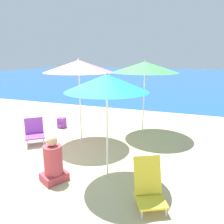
# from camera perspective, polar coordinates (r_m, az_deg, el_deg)

# --- Properties ---
(ground_plane) EXTENTS (60.00, 60.00, 0.00)m
(ground_plane) POSITION_cam_1_polar(r_m,az_deg,el_deg) (5.61, -17.24, -11.98)
(ground_plane) COLOR #C6B284
(sea_water) EXTENTS (60.00, 40.00, 0.01)m
(sea_water) POSITION_cam_1_polar(r_m,az_deg,el_deg) (30.04, 14.31, 9.09)
(sea_water) COLOR #1E5699
(sea_water) RESTS_ON ground
(beach_umbrella_teal) EXTENTS (1.58, 1.58, 2.15)m
(beach_umbrella_teal) POSITION_cam_1_polar(r_m,az_deg,el_deg) (4.04, -1.35, 7.58)
(beach_umbrella_teal) COLOR white
(beach_umbrella_teal) RESTS_ON ground
(beach_umbrella_green) EXTENTS (2.03, 2.03, 2.32)m
(beach_umbrella_green) POSITION_cam_1_polar(r_m,az_deg,el_deg) (6.83, 8.58, 11.51)
(beach_umbrella_green) COLOR white
(beach_umbrella_green) RESTS_ON ground
(beach_umbrella_pink) EXTENTS (1.92, 1.92, 2.38)m
(beach_umbrella_pink) POSITION_cam_1_polar(r_m,az_deg,el_deg) (6.12, -8.68, 11.72)
(beach_umbrella_pink) COLOR white
(beach_umbrella_pink) RESTS_ON ground
(beach_chair_purple) EXTENTS (0.75, 0.75, 0.72)m
(beach_chair_purple) POSITION_cam_1_polar(r_m,az_deg,el_deg) (6.61, -19.60, -4.77)
(beach_chair_purple) COLOR silver
(beach_chair_purple) RESTS_ON ground
(beach_chair_yellow) EXTENTS (0.66, 0.71, 0.80)m
(beach_chair_yellow) POSITION_cam_1_polar(r_m,az_deg,el_deg) (3.84, 9.58, -18.42)
(beach_chair_yellow) COLOR silver
(beach_chair_yellow) RESTS_ON ground
(person_seated_near) EXTENTS (0.58, 0.61, 0.95)m
(person_seated_near) POSITION_cam_1_polar(r_m,az_deg,el_deg) (4.58, -15.08, -12.65)
(person_seated_near) COLOR #BF3F4C
(person_seated_near) RESTS_ON ground
(backpack_purple) EXTENTS (0.25, 0.26, 0.35)m
(backpack_purple) POSITION_cam_1_polar(r_m,az_deg,el_deg) (7.87, -13.00, -2.75)
(backpack_purple) COLOR purple
(backpack_purple) RESTS_ON ground
(water_bottle) EXTENTS (0.08, 0.08, 0.21)m
(water_bottle) POSITION_cam_1_polar(r_m,az_deg,el_deg) (7.37, -19.90, -5.17)
(water_bottle) COLOR #8CCCEA
(water_bottle) RESTS_ON ground
(seagull) EXTENTS (0.27, 0.11, 0.23)m
(seagull) POSITION_cam_1_polar(r_m,az_deg,el_deg) (9.47, -17.93, -0.45)
(seagull) COLOR gold
(seagull) RESTS_ON ground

